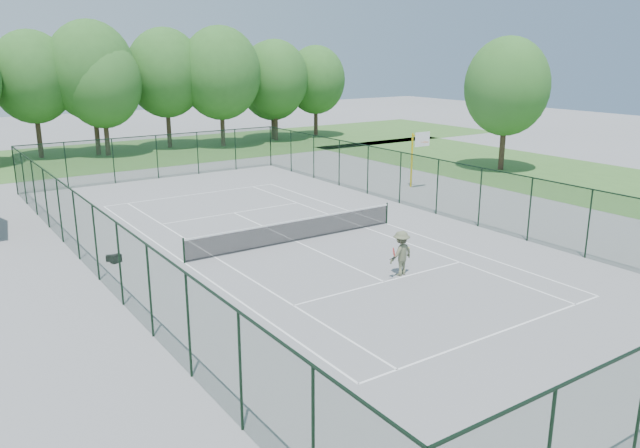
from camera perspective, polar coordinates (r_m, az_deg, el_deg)
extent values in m
plane|color=gray|center=(29.08, -2.22, -1.59)|extent=(140.00, 140.00, 0.00)
cube|color=#447531|center=(56.22, -18.77, 5.97)|extent=(80.00, 16.00, 0.01)
cube|color=#447531|center=(48.28, 20.01, 4.39)|extent=(14.00, 40.00, 0.01)
cube|color=white|center=(39.34, -11.46, 2.66)|extent=(10.97, 0.08, 0.01)
cube|color=white|center=(20.64, 15.85, -9.59)|extent=(10.97, 0.08, 0.01)
cube|color=white|center=(34.48, -7.88, 1.02)|extent=(8.23, 0.08, 0.01)
cube|color=white|center=(24.18, 5.90, -5.28)|extent=(8.23, 0.08, 0.01)
cube|color=white|center=(32.20, 6.08, 0.04)|extent=(0.08, 23.77, 0.01)
cube|color=white|center=(26.73, -12.25, -3.50)|extent=(0.08, 23.77, 0.01)
cube|color=white|center=(31.36, 4.17, -0.34)|extent=(0.08, 23.77, 0.01)
cube|color=white|center=(27.23, -9.58, -3.00)|extent=(0.08, 23.77, 0.01)
cube|color=white|center=(29.08, -2.22, -1.59)|extent=(0.08, 12.80, 0.01)
cylinder|color=black|center=(26.56, -12.34, -2.39)|extent=(0.08, 0.08, 1.10)
cylinder|color=black|center=(32.07, 6.13, 0.98)|extent=(0.08, 0.08, 1.10)
cube|color=black|center=(28.94, -2.23, -0.65)|extent=(11.00, 0.02, 0.96)
cube|color=white|center=(28.80, -2.24, 0.31)|extent=(11.00, 0.05, 0.07)
cube|color=#193921|center=(44.67, -14.66, 5.94)|extent=(18.00, 0.02, 3.00)
cube|color=#193921|center=(34.17, 10.67, 3.34)|extent=(0.02, 36.00, 3.00)
cube|color=#193921|center=(25.28, -19.82, -1.63)|extent=(0.02, 36.00, 3.00)
cube|color=black|center=(44.46, -14.80, 7.85)|extent=(18.00, 0.05, 0.05)
cube|color=black|center=(33.89, 10.80, 5.82)|extent=(0.05, 36.00, 0.05)
cube|color=black|center=(24.90, -20.13, 1.67)|extent=(0.05, 36.00, 0.05)
cylinder|color=#483326|center=(55.94, -18.96, 8.08)|extent=(0.40, 0.40, 4.20)
ellipsoid|color=#37742B|center=(55.63, -19.32, 12.06)|extent=(6.40, 6.40, 7.40)
cylinder|color=#483326|center=(62.34, -4.06, 9.56)|extent=(0.40, 0.40, 4.20)
ellipsoid|color=#37742B|center=(62.06, -4.13, 13.14)|extent=(6.40, 6.40, 7.40)
cylinder|color=gold|center=(40.96, 8.39, 5.80)|extent=(0.12, 0.12, 3.50)
cube|color=gold|center=(40.39, 8.91, 7.94)|extent=(0.08, 0.90, 0.08)
cube|color=white|center=(40.09, 9.34, 7.65)|extent=(1.20, 0.05, 0.90)
torus|color=#C75F1F|center=(39.94, 9.56, 7.40)|extent=(0.48, 0.48, 0.02)
cylinder|color=#483326|center=(48.41, 16.36, 7.29)|extent=(0.41, 0.41, 4.26)
ellipsoid|color=#37742B|center=(48.05, 16.73, 11.96)|extent=(6.09, 6.09, 7.10)
cube|color=black|center=(27.49, -18.15, -3.03)|extent=(0.49, 0.40, 0.34)
cube|color=black|center=(27.77, -18.63, -2.98)|extent=(0.39, 0.32, 0.26)
imported|color=#616749|center=(24.71, 7.42, -2.66)|extent=(1.25, 0.84, 1.80)
sphere|color=yellow|center=(25.50, 8.12, -2.19)|extent=(0.07, 0.07, 0.07)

